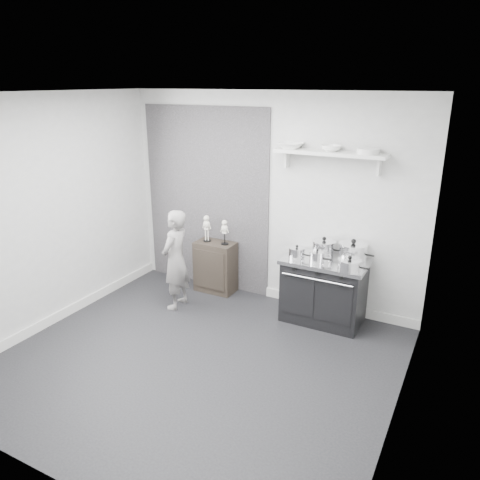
{
  "coord_description": "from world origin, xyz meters",
  "views": [
    {
      "loc": [
        2.39,
        -3.56,
        2.8
      ],
      "look_at": [
        0.02,
        0.95,
        1.06
      ],
      "focal_mm": 35.0,
      "sensor_mm": 36.0,
      "label": 1
    }
  ],
  "objects": [
    {
      "name": "pot_back_right",
      "position": [
        1.17,
        1.61,
        0.9
      ],
      "size": [
        0.42,
        0.33,
        0.26
      ],
      "color": "silver",
      "rests_on": "stove"
    },
    {
      "name": "bowl_large",
      "position": [
        0.32,
        1.67,
        2.08
      ],
      "size": [
        0.29,
        0.29,
        0.07
      ],
      "primitive_type": "imported",
      "color": "white",
      "rests_on": "wall_shelf"
    },
    {
      "name": "pot_front_right",
      "position": [
        1.22,
        1.28,
        0.86
      ],
      "size": [
        0.35,
        0.26,
        0.18
      ],
      "color": "silver",
      "rests_on": "stove"
    },
    {
      "name": "side_cabinet",
      "position": [
        -0.71,
        1.61,
        0.36
      ],
      "size": [
        0.55,
        0.32,
        0.71
      ],
      "primitive_type": "cube",
      "color": "black",
      "rests_on": "ground"
    },
    {
      "name": "stove",
      "position": [
        0.89,
        1.48,
        0.4
      ],
      "size": [
        0.99,
        0.62,
        0.8
      ],
      "color": "black",
      "rests_on": "ground"
    },
    {
      "name": "pot_front_center",
      "position": [
        0.82,
        1.35,
        0.86
      ],
      "size": [
        0.26,
        0.18,
        0.16
      ],
      "color": "silver",
      "rests_on": "stove"
    },
    {
      "name": "ground",
      "position": [
        0.0,
        0.0,
        0.0
      ],
      "size": [
        4.0,
        4.0,
        0.0
      ],
      "primitive_type": "plane",
      "color": "black",
      "rests_on": "ground"
    },
    {
      "name": "plate_stack",
      "position": [
        1.23,
        1.67,
        2.07
      ],
      "size": [
        0.25,
        0.25,
        0.06
      ],
      "primitive_type": "cylinder",
      "color": "silver",
      "rests_on": "wall_shelf"
    },
    {
      "name": "room_shell",
      "position": [
        -0.09,
        0.15,
        1.64
      ],
      "size": [
        4.02,
        3.62,
        2.71
      ],
      "color": "#B0AFAD",
      "rests_on": "ground"
    },
    {
      "name": "pot_back_left",
      "position": [
        0.81,
        1.63,
        0.89
      ],
      "size": [
        0.37,
        0.29,
        0.23
      ],
      "color": "silver",
      "rests_on": "stove"
    },
    {
      "name": "child",
      "position": [
        -0.9,
        0.95,
        0.65
      ],
      "size": [
        0.34,
        0.49,
        1.3
      ],
      "primitive_type": "imported",
      "rotation": [
        0.0,
        0.0,
        -1.51
      ],
      "color": "gray",
      "rests_on": "ground"
    },
    {
      "name": "skeleton_torso",
      "position": [
        -0.56,
        1.61,
        0.91
      ],
      "size": [
        0.11,
        0.07,
        0.39
      ],
      "primitive_type": null,
      "color": "beige",
      "rests_on": "side_cabinet"
    },
    {
      "name": "bowl_small",
      "position": [
        0.81,
        1.67,
        2.07
      ],
      "size": [
        0.22,
        0.22,
        0.07
      ],
      "primitive_type": "imported",
      "color": "white",
      "rests_on": "wall_shelf"
    },
    {
      "name": "wall_shelf",
      "position": [
        0.8,
        1.68,
        2.01
      ],
      "size": [
        1.3,
        0.26,
        0.24
      ],
      "color": "silver",
      "rests_on": "room_shell"
    },
    {
      "name": "pot_front_left",
      "position": [
        0.57,
        1.36,
        0.86
      ],
      "size": [
        0.28,
        0.19,
        0.17
      ],
      "color": "silver",
      "rests_on": "stove"
    },
    {
      "name": "skeleton_full",
      "position": [
        -0.84,
        1.61,
        0.92
      ],
      "size": [
        0.12,
        0.08,
        0.42
      ],
      "primitive_type": null,
      "color": "beige",
      "rests_on": "side_cabinet"
    }
  ]
}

